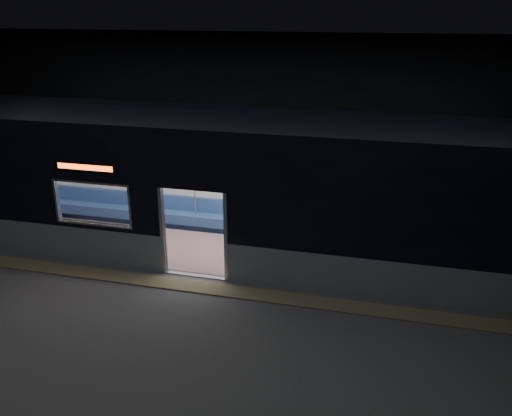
% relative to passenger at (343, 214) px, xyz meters
% --- Properties ---
extents(station_floor, '(24.00, 14.00, 0.01)m').
position_rel_passenger_xyz_m(station_floor, '(-3.00, -3.55, -0.85)').
color(station_floor, '#47494C').
rests_on(station_floor, ground).
extents(station_envelope, '(24.00, 14.00, 5.00)m').
position_rel_passenger_xyz_m(station_envelope, '(-3.00, -3.55, 2.81)').
color(station_envelope, black).
rests_on(station_envelope, station_floor).
extents(tactile_strip, '(22.80, 0.50, 0.03)m').
position_rel_passenger_xyz_m(tactile_strip, '(-3.00, -3.00, -0.83)').
color(tactile_strip, '#8C7F59').
rests_on(tactile_strip, station_floor).
extents(metro_car, '(18.00, 3.04, 3.35)m').
position_rel_passenger_xyz_m(metro_car, '(-3.00, -1.00, 1.00)').
color(metro_car, gray).
rests_on(metro_car, station_floor).
extents(passenger, '(0.46, 0.78, 1.49)m').
position_rel_passenger_xyz_m(passenger, '(0.00, 0.00, 0.00)').
color(passenger, black).
rests_on(passenger, metro_car).
extents(handbag, '(0.36, 0.32, 0.16)m').
position_rel_passenger_xyz_m(handbag, '(0.05, -0.26, -0.14)').
color(handbag, black).
rests_on(handbag, passenger).
extents(transit_map, '(1.07, 0.03, 0.69)m').
position_rel_passenger_xyz_m(transit_map, '(-0.13, 0.31, 0.65)').
color(transit_map, white).
rests_on(transit_map, metro_car).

